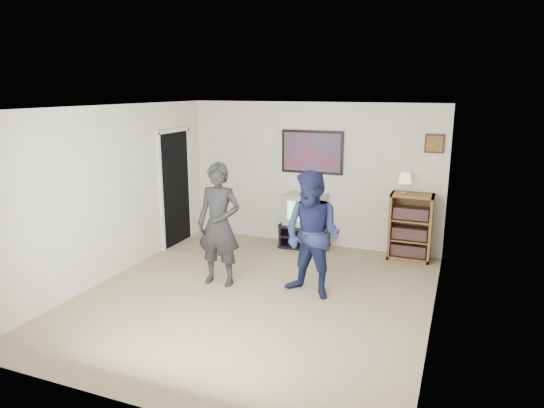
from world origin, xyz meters
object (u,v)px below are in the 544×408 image
Objects in this scene: media_stand at (305,236)px; crt_television at (305,209)px; person_tall at (219,225)px; person_short at (312,235)px; bookshelf at (410,227)px.

media_stand is 1.37× the size of crt_television.
person_tall is at bearing -97.87° from crt_television.
person_short is at bearing -59.86° from crt_television.
crt_television is 2.09m from person_tall.
person_short is at bearing 0.20° from person_tall.
crt_television is at bearing -178.38° from bookshelf.
bookshelf is (1.77, 0.05, -0.14)m from crt_television.
person_tall reaches higher than media_stand.
person_tall reaches higher than crt_television.
person_tall is (-0.62, -1.98, 0.66)m from media_stand.
crt_television reaches higher than media_stand.
media_stand is at bearing 124.93° from person_short.
bookshelf is 2.24m from person_short.
person_short is (-1.06, -1.96, 0.30)m from bookshelf.
person_tall reaches higher than person_short.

